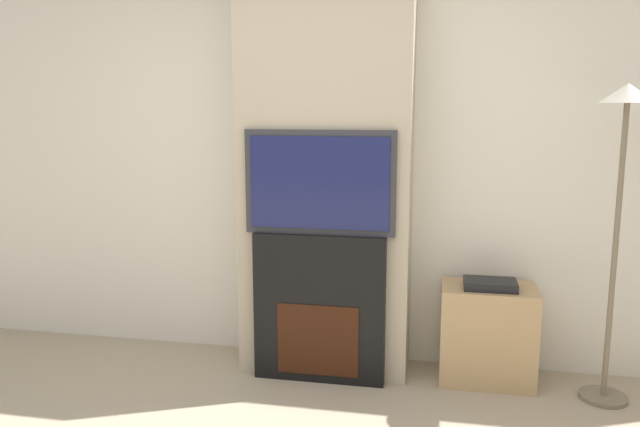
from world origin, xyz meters
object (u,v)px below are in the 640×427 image
television (320,183)px  floor_lamp (622,165)px  media_stand (487,333)px  fireplace (320,308)px

television → floor_lamp: size_ratio=0.50×
floor_lamp → media_stand: (-0.63, 0.13, -1.01)m
media_stand → television: bearing=-170.1°
fireplace → media_stand: fireplace is taller
floor_lamp → media_stand: size_ratio=2.76×
fireplace → television: size_ratio=1.02×
floor_lamp → fireplace: bearing=-178.6°
media_stand → floor_lamp: bearing=-11.4°
fireplace → media_stand: (0.97, 0.17, -0.14)m
fireplace → television: television is taller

